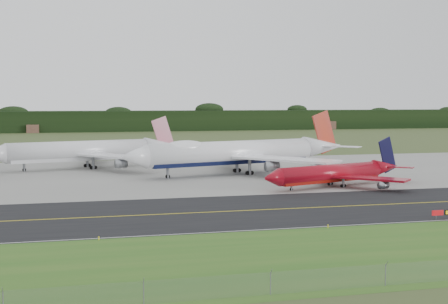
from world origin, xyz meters
TOP-DOWN VIEW (x-y plane):
  - ground at (0.00, 0.00)m, footprint 600.00×600.00m
  - grass_verge at (0.00, -35.00)m, footprint 400.00×30.00m
  - taxiway at (0.00, -4.00)m, footprint 400.00×32.00m
  - apron at (0.00, 51.00)m, footprint 400.00×78.00m
  - taxiway_centreline at (0.00, -4.00)m, footprint 400.00×0.40m
  - taxiway_edge_line at (0.00, -19.50)m, footprint 400.00×0.25m
  - perimeter_fence at (0.00, -48.00)m, footprint 320.00×0.10m
  - horizon_treeline at (0.00, 273.76)m, footprint 700.00×25.00m
  - jet_ba_747 at (4.65, 46.40)m, footprint 61.59×50.02m
  - jet_red_737 at (19.10, 19.73)m, footprint 36.71×29.10m
  - jet_star_tail at (-31.15, 68.75)m, footprint 52.11×42.75m
  - taxiway_sign at (19.97, -18.53)m, footprint 4.30×0.31m
  - edge_marker_left at (-32.74, -20.50)m, footprint 0.16×0.16m
  - edge_marker_center at (-0.23, -20.50)m, footprint 0.16×0.16m

SIDE VIEW (x-z plane):
  - ground at x=0.00m, z-range 0.00..0.00m
  - grass_verge at x=0.00m, z-range 0.00..0.01m
  - apron at x=0.00m, z-range 0.00..0.01m
  - taxiway at x=0.00m, z-range 0.00..0.02m
  - taxiway_centreline at x=0.00m, z-range 0.03..0.03m
  - taxiway_edge_line at x=0.00m, z-range 0.03..0.03m
  - edge_marker_left at x=-32.74m, z-range 0.00..0.50m
  - edge_marker_center at x=-0.23m, z-range 0.00..0.50m
  - taxiway_sign at x=19.97m, z-range 0.29..1.73m
  - perimeter_fence at x=0.00m, z-range -158.90..161.10m
  - jet_red_737 at x=19.10m, z-range -2.28..7.91m
  - jet_star_tail at x=-31.15m, z-range -2.31..11.58m
  - jet_ba_747 at x=4.65m, z-range -2.51..13.19m
  - horizon_treeline at x=0.00m, z-range -0.53..11.47m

